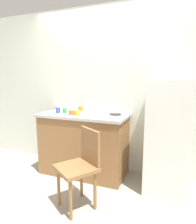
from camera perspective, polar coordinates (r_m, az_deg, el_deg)
The scene contains 14 objects.
ground_plane at distance 2.64m, azimuth -4.27°, elevation -23.70°, with size 8.00×8.00×0.00m, color #9E998E.
back_wall at distance 3.13m, azimuth 3.50°, elevation 6.29°, with size 4.80×0.10×2.53m, color silver.
cabinet_base at distance 3.08m, azimuth -4.03°, elevation -9.37°, with size 1.26×0.60×0.89m, color olive.
countertop at distance 2.96m, azimuth -4.14°, elevation -0.88°, with size 1.30×0.64×0.04m, color #B7B7BC.
faucet at distance 3.23m, azimuth -4.62°, elevation 2.88°, with size 0.02×0.02×0.28m, color #B7B7BC.
refrigerator at distance 2.72m, azimuth 19.45°, elevation -6.49°, with size 0.52×0.61×1.44m, color silver.
chair at distance 2.30m, azimuth -4.92°, elevation -14.71°, with size 0.56×0.56×0.89m.
dish_tray at distance 2.79m, azimuth -1.96°, elevation -0.58°, with size 0.28×0.20×0.05m, color white.
terracotta_bowl at distance 2.93m, azimuth -6.91°, elevation -0.04°, with size 0.16×0.16×0.06m, color #C67042.
hotplate at distance 2.88m, azimuth 4.98°, elevation -0.60°, with size 0.17×0.17×0.02m, color #2D2D2D.
cup_orange at distance 3.11m, azimuth -4.95°, elevation 0.80°, with size 0.08×0.08×0.09m, color orange.
cup_yellow at distance 2.80m, azimuth -5.85°, elevation -0.37°, with size 0.07×0.07×0.07m, color yellow.
cup_green at distance 3.04m, azimuth -9.57°, elevation 0.39°, with size 0.06×0.06×0.08m, color green.
cup_blue at distance 3.07m, azimuth -11.39°, elevation 0.49°, with size 0.07×0.07×0.08m, color blue.
Camera 1 is at (0.98, -1.97, 1.45)m, focal length 31.91 mm.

